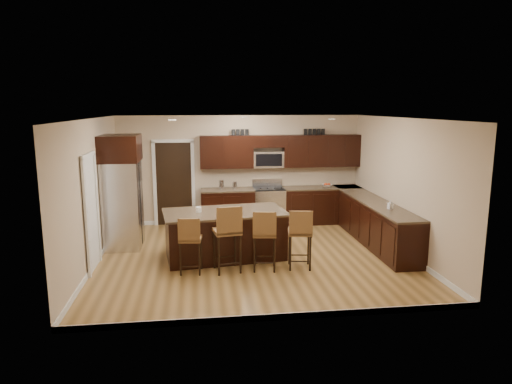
{
  "coord_description": "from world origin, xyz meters",
  "views": [
    {
      "loc": [
        -1.05,
        -8.54,
        2.93
      ],
      "look_at": [
        0.09,
        0.4,
        1.22
      ],
      "focal_mm": 32.0,
      "sensor_mm": 36.0,
      "label": 1
    }
  ],
  "objects": [
    {
      "name": "stool_extra",
      "position": [
        0.75,
        -0.78,
        0.69
      ],
      "size": [
        0.47,
        0.47,
        1.11
      ],
      "rotation": [
        0.0,
        0.0,
        -0.14
      ],
      "color": "olive",
      "rests_on": "floor"
    },
    {
      "name": "ceiling",
      "position": [
        0.0,
        0.0,
        2.7
      ],
      "size": [
        6.0,
        6.0,
        0.0
      ],
      "primitive_type": "plane",
      "rotation": [
        3.14,
        0.0,
        0.0
      ],
      "color": "silver",
      "rests_on": "wall_back"
    },
    {
      "name": "floor",
      "position": [
        0.0,
        0.0,
        0.0
      ],
      "size": [
        6.0,
        6.0,
        0.0
      ],
      "primitive_type": "plane",
      "color": "#9E763F",
      "rests_on": "ground"
    },
    {
      "name": "microwave",
      "position": [
        0.68,
        2.6,
        1.62
      ],
      "size": [
        0.76,
        0.31,
        0.4
      ],
      "primitive_type": "cube",
      "color": "silver",
      "rests_on": "upper_cabinets"
    },
    {
      "name": "floor_mat",
      "position": [
        0.95,
        1.89,
        0.01
      ],
      "size": [
        1.04,
        0.75,
        0.01
      ],
      "primitive_type": "cube",
      "rotation": [
        0.0,
        0.0,
        -0.1
      ],
      "color": "brown",
      "rests_on": "floor"
    },
    {
      "name": "refrigerator",
      "position": [
        -2.62,
        1.0,
        1.21
      ],
      "size": [
        0.79,
        0.97,
        2.35
      ],
      "color": "silver",
      "rests_on": "floor"
    },
    {
      "name": "fruit_bowl",
      "position": [
        2.16,
        2.45,
        0.95
      ],
      "size": [
        0.32,
        0.32,
        0.06
      ],
      "primitive_type": "imported",
      "rotation": [
        0.0,
        0.0,
        -0.23
      ],
      "color": "silver",
      "rests_on": "base_cabinets"
    },
    {
      "name": "wall_left",
      "position": [
        -3.0,
        0.0,
        1.35
      ],
      "size": [
        0.0,
        5.5,
        5.5
      ],
      "primitive_type": "plane",
      "rotation": [
        1.57,
        0.0,
        1.57
      ],
      "color": "#C2AB8C",
      "rests_on": "floor"
    },
    {
      "name": "stool_mid",
      "position": [
        -0.56,
        -0.79,
        0.76
      ],
      "size": [
        0.53,
        0.53,
        1.22
      ],
      "rotation": [
        0.0,
        0.0,
        0.17
      ],
      "color": "olive",
      "rests_on": "floor"
    },
    {
      "name": "letter_decor",
      "position": [
        0.9,
        2.58,
        2.29
      ],
      "size": [
        2.2,
        0.03,
        0.15
      ],
      "primitive_type": null,
      "color": "black",
      "rests_on": "upper_cabinets"
    },
    {
      "name": "range",
      "position": [
        0.68,
        2.45,
        0.47
      ],
      "size": [
        0.76,
        0.64,
        1.11
      ],
      "color": "silver",
      "rests_on": "floor"
    },
    {
      "name": "wall_back",
      "position": [
        0.0,
        2.75,
        1.35
      ],
      "size": [
        6.0,
        0.0,
        6.0
      ],
      "primitive_type": "plane",
      "rotation": [
        1.57,
        0.0,
        0.0
      ],
      "color": "#C2AB8C",
      "rests_on": "floor"
    },
    {
      "name": "island",
      "position": [
        -0.56,
        0.06,
        0.43
      ],
      "size": [
        2.46,
        1.5,
        0.92
      ],
      "rotation": [
        0.0,
        0.0,
        0.13
      ],
      "color": "black",
      "rests_on": "floor"
    },
    {
      "name": "canister_short",
      "position": [
        -0.17,
        2.45,
        1.01
      ],
      "size": [
        0.11,
        0.11,
        0.18
      ],
      "primitive_type": "cylinder",
      "color": "silver",
      "rests_on": "base_cabinets"
    },
    {
      "name": "wall_right",
      "position": [
        3.0,
        0.0,
        1.35
      ],
      "size": [
        0.0,
        5.5,
        5.5
      ],
      "primitive_type": "plane",
      "rotation": [
        1.57,
        0.0,
        -1.57
      ],
      "color": "#C2AB8C",
      "rests_on": "floor"
    },
    {
      "name": "soap_bottle",
      "position": [
        2.7,
        -0.15,
        1.01
      ],
      "size": [
        0.1,
        0.1,
        0.18
      ],
      "primitive_type": "imported",
      "rotation": [
        0.0,
        0.0,
        0.31
      ],
      "color": "#B2B2B2",
      "rests_on": "base_cabinets"
    },
    {
      "name": "island_jar",
      "position": [
        -1.06,
        0.06,
        0.97
      ],
      "size": [
        0.1,
        0.1,
        0.1
      ],
      "primitive_type": "cylinder",
      "color": "white",
      "rests_on": "island"
    },
    {
      "name": "base_cabinets",
      "position": [
        1.9,
        1.45,
        0.46
      ],
      "size": [
        4.02,
        3.96,
        0.92
      ],
      "color": "black",
      "rests_on": "floor"
    },
    {
      "name": "canister_tall",
      "position": [
        -0.49,
        2.45,
        1.03
      ],
      "size": [
        0.12,
        0.12,
        0.22
      ],
      "primitive_type": "cylinder",
      "color": "silver",
      "rests_on": "base_cabinets"
    },
    {
      "name": "upper_cabinets",
      "position": [
        1.04,
        2.58,
        1.84
      ],
      "size": [
        4.0,
        0.33,
        0.8
      ],
      "color": "black",
      "rests_on": "wall_back"
    },
    {
      "name": "doorway",
      "position": [
        -1.65,
        2.73,
        1.03
      ],
      "size": [
        0.85,
        0.03,
        2.06
      ],
      "primitive_type": "cube",
      "color": "black",
      "rests_on": "floor"
    },
    {
      "name": "pantry_door",
      "position": [
        -2.98,
        -0.3,
        1.02
      ],
      "size": [
        0.03,
        0.8,
        2.04
      ],
      "primitive_type": "cube",
      "color": "white",
      "rests_on": "floor"
    },
    {
      "name": "stool_right",
      "position": [
        0.1,
        -0.78,
        0.69
      ],
      "size": [
        0.47,
        0.47,
        1.11
      ],
      "rotation": [
        0.0,
        0.0,
        -0.14
      ],
      "color": "olive",
      "rests_on": "floor"
    },
    {
      "name": "stool_left",
      "position": [
        -1.22,
        -0.78,
        0.64
      ],
      "size": [
        0.42,
        0.42,
        1.03
      ],
      "rotation": [
        0.0,
        0.0,
        -0.11
      ],
      "color": "olive",
      "rests_on": "floor"
    }
  ]
}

